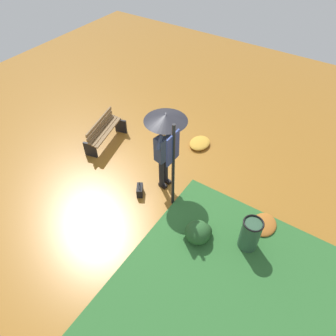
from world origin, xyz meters
TOP-DOWN VIEW (x-y plane):
  - ground_plane at (0.00, 0.00)m, footprint 18.00×18.00m
  - grass_verge at (-1.95, -2.71)m, footprint 4.80×4.00m
  - person_with_umbrella at (0.05, -0.14)m, footprint 0.96×0.96m
  - info_sign_post at (-0.42, -0.66)m, footprint 0.44×0.07m
  - handbag at (-0.62, 0.14)m, footprint 0.33×0.28m
  - park_bench at (0.37, 2.12)m, footprint 1.43×0.70m
  - trash_bin at (-0.54, -2.61)m, footprint 0.42×0.42m
  - shrub_cluster at (-0.94, -1.67)m, footprint 0.59×0.54m
  - leaf_pile_near_person at (0.12, -2.72)m, footprint 0.67×0.54m
  - leaf_pile_by_bench at (1.77, -0.17)m, footprint 0.68×0.54m

SIDE VIEW (x-z plane):
  - ground_plane at x=0.00m, z-range 0.00..0.00m
  - grass_verge at x=-1.95m, z-range 0.00..0.05m
  - leaf_pile_near_person at x=0.12m, z-range 0.00..0.15m
  - leaf_pile_by_bench at x=1.77m, z-range 0.00..0.15m
  - handbag at x=-0.62m, z-range -0.06..0.31m
  - shrub_cluster at x=-0.94m, z-range -0.02..0.47m
  - park_bench at x=0.37m, z-range 0.03..0.78m
  - trash_bin at x=-0.54m, z-range 0.00..0.84m
  - info_sign_post at x=-0.42m, z-range 0.29..2.59m
  - person_with_umbrella at x=0.05m, z-range 0.53..2.57m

